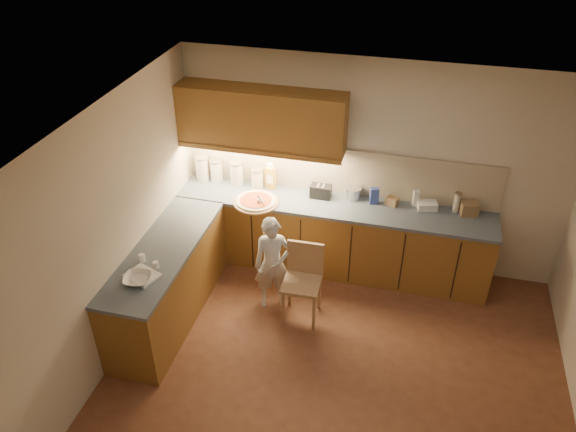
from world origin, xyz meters
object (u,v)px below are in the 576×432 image
object	(u,v)px
wooden_chair	(303,276)
oil_jug	(270,177)
pizza_on_board	(256,201)
child	(273,263)
toaster	(321,191)

from	to	relation	value
wooden_chair	oil_jug	size ratio (longest dim) A/B	2.68
pizza_on_board	oil_jug	xyz separation A→B (m)	(0.07, 0.38, 0.13)
pizza_on_board	wooden_chair	bearing A→B (deg)	-43.51
child	toaster	distance (m)	1.10
pizza_on_board	oil_jug	world-z (taller)	oil_jug
child	toaster	bearing A→B (deg)	48.77
pizza_on_board	child	size ratio (longest dim) A/B	0.47
pizza_on_board	toaster	bearing A→B (deg)	24.65
child	wooden_chair	bearing A→B (deg)	-32.66
wooden_chair	oil_jug	bearing A→B (deg)	120.24
child	pizza_on_board	bearing A→B (deg)	98.66
pizza_on_board	oil_jug	size ratio (longest dim) A/B	1.59
wooden_chair	toaster	xyz separation A→B (m)	(-0.03, 1.02, 0.48)
pizza_on_board	wooden_chair	xyz separation A→B (m)	(0.74, -0.70, -0.42)
pizza_on_board	wooden_chair	size ratio (longest dim) A/B	0.59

